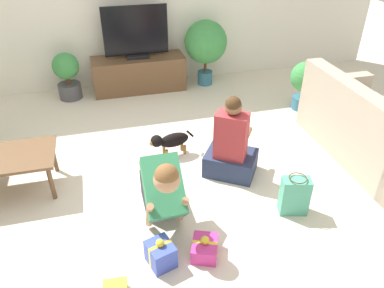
{
  "coord_description": "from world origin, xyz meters",
  "views": [
    {
      "loc": [
        -0.45,
        -3.14,
        2.45
      ],
      "look_at": [
        0.33,
        -0.11,
        0.45
      ],
      "focal_mm": 35.0,
      "sensor_mm": 36.0,
      "label": 1
    }
  ],
  "objects_px": {
    "person_sitting": "(231,148)",
    "person_kneeling": "(162,189)",
    "sofa_right": "(370,131)",
    "gift_box_a": "(161,254)",
    "gift_box_c": "(205,248)",
    "gift_bag_a": "(295,196)",
    "potted_plant_back_right": "(206,43)",
    "tv_console": "(139,74)",
    "potted_plant_back_left": "(67,74)",
    "dog": "(170,141)",
    "coffee_table": "(6,161)",
    "potted_plant_corner_right": "(305,81)",
    "tv": "(136,35)"
  },
  "relations": [
    {
      "from": "tv_console",
      "to": "gift_box_c",
      "type": "relative_size",
      "value": 4.48
    },
    {
      "from": "person_sitting",
      "to": "person_kneeling",
      "type": "bearing_deg",
      "value": 66.0
    },
    {
      "from": "sofa_right",
      "to": "tv",
      "type": "relative_size",
      "value": 1.88
    },
    {
      "from": "sofa_right",
      "to": "potted_plant_back_left",
      "type": "bearing_deg",
      "value": 54.03
    },
    {
      "from": "potted_plant_back_left",
      "to": "gift_bag_a",
      "type": "xyz_separation_m",
      "value": [
        2.06,
        -3.09,
        -0.19
      ]
    },
    {
      "from": "sofa_right",
      "to": "potted_plant_back_left",
      "type": "height_order",
      "value": "sofa_right"
    },
    {
      "from": "potted_plant_back_left",
      "to": "gift_box_a",
      "type": "bearing_deg",
      "value": -77.56
    },
    {
      "from": "sofa_right",
      "to": "coffee_table",
      "type": "distance_m",
      "value": 3.86
    },
    {
      "from": "potted_plant_back_left",
      "to": "gift_box_a",
      "type": "xyz_separation_m",
      "value": [
        0.74,
        -3.38,
        -0.27
      ]
    },
    {
      "from": "sofa_right",
      "to": "gift_box_a",
      "type": "height_order",
      "value": "sofa_right"
    },
    {
      "from": "coffee_table",
      "to": "potted_plant_back_right",
      "type": "xyz_separation_m",
      "value": [
        2.62,
        2.09,
        0.3
      ]
    },
    {
      "from": "coffee_table",
      "to": "potted_plant_corner_right",
      "type": "bearing_deg",
      "value": 13.92
    },
    {
      "from": "sofa_right",
      "to": "potted_plant_back_right",
      "type": "relative_size",
      "value": 1.74
    },
    {
      "from": "person_sitting",
      "to": "tv_console",
      "type": "bearing_deg",
      "value": -41.6
    },
    {
      "from": "potted_plant_back_left",
      "to": "gift_box_a",
      "type": "distance_m",
      "value": 3.47
    },
    {
      "from": "gift_bag_a",
      "to": "potted_plant_back_left",
      "type": "bearing_deg",
      "value": 123.67
    },
    {
      "from": "potted_plant_corner_right",
      "to": "person_sitting",
      "type": "bearing_deg",
      "value": -141.25
    },
    {
      "from": "gift_bag_a",
      "to": "tv",
      "type": "bearing_deg",
      "value": 107.85
    },
    {
      "from": "person_kneeling",
      "to": "gift_box_a",
      "type": "height_order",
      "value": "person_kneeling"
    },
    {
      "from": "person_sitting",
      "to": "gift_bag_a",
      "type": "relative_size",
      "value": 2.3
    },
    {
      "from": "person_kneeling",
      "to": "gift_box_a",
      "type": "bearing_deg",
      "value": -103.04
    },
    {
      "from": "person_kneeling",
      "to": "sofa_right",
      "type": "bearing_deg",
      "value": 10.99
    },
    {
      "from": "tv",
      "to": "gift_box_a",
      "type": "relative_size",
      "value": 3.51
    },
    {
      "from": "tv_console",
      "to": "potted_plant_corner_right",
      "type": "xyz_separation_m",
      "value": [
        2.13,
        -1.22,
        0.16
      ]
    },
    {
      "from": "potted_plant_back_left",
      "to": "dog",
      "type": "height_order",
      "value": "potted_plant_back_left"
    },
    {
      "from": "potted_plant_back_right",
      "to": "gift_box_c",
      "type": "height_order",
      "value": "potted_plant_back_right"
    },
    {
      "from": "tv",
      "to": "person_kneeling",
      "type": "relative_size",
      "value": 1.14
    },
    {
      "from": "person_sitting",
      "to": "gift_box_c",
      "type": "height_order",
      "value": "person_sitting"
    },
    {
      "from": "coffee_table",
      "to": "dog",
      "type": "height_order",
      "value": "coffee_table"
    },
    {
      "from": "potted_plant_back_right",
      "to": "gift_box_c",
      "type": "xyz_separation_m",
      "value": [
        -0.98,
        -3.38,
        -0.59
      ]
    },
    {
      "from": "person_kneeling",
      "to": "gift_box_c",
      "type": "xyz_separation_m",
      "value": [
        0.26,
        -0.48,
        -0.29
      ]
    },
    {
      "from": "tv_console",
      "to": "potted_plant_back_left",
      "type": "height_order",
      "value": "potted_plant_back_left"
    },
    {
      "from": "sofa_right",
      "to": "gift_box_c",
      "type": "bearing_deg",
      "value": 113.63
    },
    {
      "from": "sofa_right",
      "to": "dog",
      "type": "bearing_deg",
      "value": 76.29
    },
    {
      "from": "gift_box_c",
      "to": "gift_bag_a",
      "type": "xyz_separation_m",
      "value": [
        0.94,
        0.29,
        0.12
      ]
    },
    {
      "from": "sofa_right",
      "to": "dog",
      "type": "xyz_separation_m",
      "value": [
        -2.19,
        0.53,
        -0.11
      ]
    },
    {
      "from": "coffee_table",
      "to": "tv_console",
      "type": "height_order",
      "value": "tv_console"
    },
    {
      "from": "potted_plant_back_left",
      "to": "gift_box_c",
      "type": "bearing_deg",
      "value": -71.79
    },
    {
      "from": "sofa_right",
      "to": "person_kneeling",
      "type": "distance_m",
      "value": 2.51
    },
    {
      "from": "tv_console",
      "to": "person_sitting",
      "type": "distance_m",
      "value": 2.5
    },
    {
      "from": "tv_console",
      "to": "potted_plant_back_left",
      "type": "bearing_deg",
      "value": -177.26
    },
    {
      "from": "potted_plant_back_right",
      "to": "gift_bag_a",
      "type": "relative_size",
      "value": 2.53
    },
    {
      "from": "sofa_right",
      "to": "potted_plant_corner_right",
      "type": "relative_size",
      "value": 2.59
    },
    {
      "from": "coffee_table",
      "to": "potted_plant_corner_right",
      "type": "relative_size",
      "value": 1.34
    },
    {
      "from": "person_kneeling",
      "to": "person_sitting",
      "type": "xyz_separation_m",
      "value": [
        0.83,
        0.52,
        -0.04
      ]
    },
    {
      "from": "gift_box_c",
      "to": "gift_box_a",
      "type": "bearing_deg",
      "value": 179.85
    },
    {
      "from": "person_sitting",
      "to": "gift_box_c",
      "type": "relative_size",
      "value": 2.98
    },
    {
      "from": "coffee_table",
      "to": "person_kneeling",
      "type": "distance_m",
      "value": 1.6
    },
    {
      "from": "dog",
      "to": "gift_box_c",
      "type": "relative_size",
      "value": 1.73
    },
    {
      "from": "coffee_table",
      "to": "potted_plant_back_left",
      "type": "bearing_deg",
      "value": 75.9
    }
  ]
}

